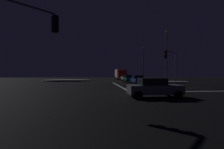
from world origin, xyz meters
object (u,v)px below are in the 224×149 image
Objects in this scene: sedan_silver at (126,78)px; traffic_signal_ne at (171,61)px; traffic_signal_sw at (6,29)px; streetlamp_right_far at (143,61)px; sedan_gray_crossing at (154,88)px; box_truck at (120,74)px; sedan_green at (129,78)px; streetlamp_right_near at (167,53)px; sedan_blue at (138,80)px.

sedan_silver is 0.77× the size of traffic_signal_ne.
traffic_signal_sw is 0.62× the size of streetlamp_right_far.
traffic_signal_ne is (7.24, 12.26, 3.09)m from sedan_gray_crossing.
box_truck is at bearing 85.51° from sedan_gray_crossing.
streetlamp_right_far is (6.42, -2.27, 3.78)m from box_truck.
sedan_green is 0.42× the size of streetlamp_right_near.
sedan_silver is 17.68m from traffic_signal_ne.
box_truck is 1.91× the size of sedan_gray_crossing.
sedan_green is at bearing -119.58° from streetlamp_right_far.
streetlamp_right_near reaches higher than sedan_green.
sedan_gray_crossing is at bearing -116.33° from streetlamp_right_near.
traffic_signal_ne is at bearing -76.00° from sedan_silver.
traffic_signal_sw is at bearing -128.81° from streetlamp_right_near.
sedan_blue is 0.72× the size of traffic_signal_sw.
sedan_green is at bearing 83.53° from sedan_gray_crossing.
sedan_gray_crossing is at bearing 24.32° from traffic_signal_sw.
traffic_signal_ne reaches higher than sedan_silver.
sedan_green and sedan_silver have the same top height.
traffic_signal_sw is (-12.05, -20.44, 3.38)m from sedan_blue.
streetlamp_right_far is 0.93× the size of streetlamp_right_near.
sedan_silver is 0.52× the size of box_truck.
sedan_green and sedan_gray_crossing have the same top height.
box_truck is (0.31, 14.11, 0.91)m from sedan_green.
streetlamp_right_near is at bearing -31.73° from sedan_green.
sedan_blue is at bearing -109.17° from streetlamp_right_far.
sedan_blue is 0.42× the size of streetlamp_right_near.
sedan_blue is at bearing 59.49° from traffic_signal_sw.
sedan_green is 0.52× the size of box_truck.
traffic_signal_ne reaches higher than box_truck.
sedan_blue is at bearing -90.09° from box_truck.
sedan_green is at bearing 92.32° from sedan_blue.
sedan_silver is at bearing 69.89° from traffic_signal_sw.
streetlamp_right_near is (2.09, 6.59, 1.96)m from traffic_signal_ne.
streetlamp_right_near reaches higher than sedan_silver.
traffic_signal_ne is 0.93× the size of traffic_signal_sw.
traffic_signal_sw is at bearing -113.44° from sedan_green.
sedan_silver is at bearing -137.87° from streetlamp_right_far.
traffic_signal_sw is at bearing -135.00° from traffic_signal_ne.
streetlamp_right_far reaches higher than sedan_blue.
traffic_signal_sw is (-12.08, -41.26, 2.47)m from box_truck.
sedan_green is 14.14m from box_truck.
sedan_gray_crossing is at bearing -95.93° from sedan_silver.
sedan_green is 12.10m from traffic_signal_ne.
traffic_signal_ne is (4.21, -16.89, 3.09)m from sedan_silver.
streetlamp_right_near is (18.50, 23.00, 1.66)m from traffic_signal_sw.
sedan_gray_crossing is at bearing -100.02° from sedan_blue.
sedan_green is at bearing 148.27° from streetlamp_right_near.
streetlamp_right_near is (6.72, -4.16, 5.04)m from sedan_green.
sedan_blue is 8.58m from streetlamp_right_near.
streetlamp_right_far is (6.72, 11.84, 4.69)m from sedan_green.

